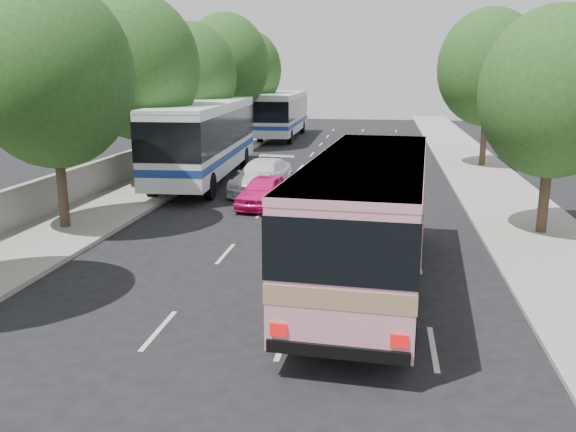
% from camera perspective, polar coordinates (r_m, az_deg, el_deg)
% --- Properties ---
extents(ground, '(120.00, 120.00, 0.00)m').
position_cam_1_polar(ground, '(15.66, -2.79, -8.11)').
color(ground, black).
rests_on(ground, ground).
extents(sidewalk_left, '(4.00, 90.00, 0.15)m').
position_cam_1_polar(sidewalk_left, '(36.57, -9.59, 4.37)').
color(sidewalk_left, '#9E998E').
rests_on(sidewalk_left, ground).
extents(sidewalk_right, '(4.00, 90.00, 0.12)m').
position_cam_1_polar(sidewalk_right, '(35.15, 17.80, 3.52)').
color(sidewalk_right, '#9E998E').
rests_on(sidewalk_right, ground).
extents(low_wall, '(0.30, 90.00, 1.50)m').
position_cam_1_polar(low_wall, '(37.05, -12.29, 5.65)').
color(low_wall, '#9E998E').
rests_on(low_wall, sidewalk_left).
extents(tree_left_b, '(5.70, 5.70, 8.88)m').
position_cam_1_polar(tree_left_b, '(23.19, -21.15, 12.76)').
color(tree_left_b, '#38281E').
rests_on(tree_left_b, ground).
extents(tree_left_c, '(6.00, 6.00, 9.35)m').
position_cam_1_polar(tree_left_c, '(30.49, -13.93, 13.80)').
color(tree_left_c, '#38281E').
rests_on(tree_left_c, ground).
extents(tree_left_d, '(5.52, 5.52, 8.60)m').
position_cam_1_polar(tree_left_d, '(37.98, -9.02, 13.15)').
color(tree_left_d, '#38281E').
rests_on(tree_left_d, ground).
extents(tree_left_e, '(6.30, 6.30, 9.82)m').
position_cam_1_polar(tree_left_e, '(45.64, -5.79, 14.28)').
color(tree_left_e, '#38281E').
rests_on(tree_left_e, ground).
extents(tree_left_f, '(5.88, 5.88, 9.16)m').
position_cam_1_polar(tree_left_f, '(53.47, -3.79, 13.73)').
color(tree_left_f, '#38281E').
rests_on(tree_left_f, ground).
extents(tree_right_near, '(5.10, 5.10, 7.95)m').
position_cam_1_polar(tree_right_near, '(22.94, 23.95, 10.98)').
color(tree_right_near, '#38281E').
rests_on(tree_right_near, ground).
extents(tree_right_far, '(6.00, 6.00, 9.35)m').
position_cam_1_polar(tree_right_far, '(38.67, 18.44, 13.37)').
color(tree_right_far, '#38281E').
rests_on(tree_right_far, ground).
extents(pink_bus, '(3.58, 11.31, 3.56)m').
position_cam_1_polar(pink_bus, '(16.26, 7.54, 0.78)').
color(pink_bus, pink).
rests_on(pink_bus, ground).
extents(pink_taxi, '(2.12, 4.21, 1.38)m').
position_cam_1_polar(pink_taxi, '(26.28, -2.24, 2.36)').
color(pink_taxi, '#F1147B').
rests_on(pink_taxi, ground).
extents(white_pickup, '(2.74, 5.50, 1.53)m').
position_cam_1_polar(white_pickup, '(29.48, -2.42, 3.73)').
color(white_pickup, white).
rests_on(white_pickup, ground).
extents(tour_coach_front, '(3.72, 13.92, 4.13)m').
position_cam_1_polar(tour_coach_front, '(32.62, -7.79, 7.61)').
color(tour_coach_front, white).
rests_on(tour_coach_front, ground).
extents(tour_coach_rear, '(2.96, 12.87, 3.84)m').
position_cam_1_polar(tour_coach_rear, '(53.43, -0.46, 9.80)').
color(tour_coach_rear, silver).
rests_on(tour_coach_rear, ground).
extents(taxi_roof_sign, '(0.57, 0.25, 0.18)m').
position_cam_1_polar(taxi_roof_sign, '(26.14, -2.26, 4.03)').
color(taxi_roof_sign, silver).
rests_on(taxi_roof_sign, pink_taxi).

